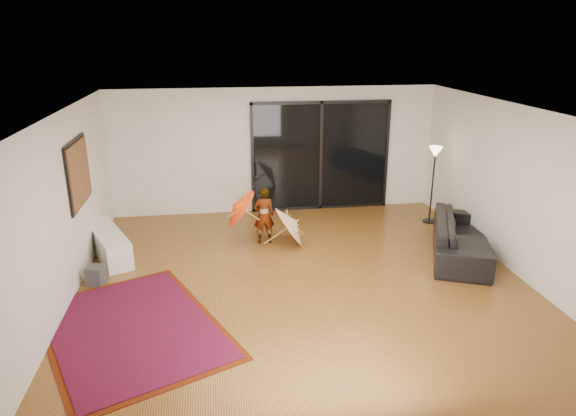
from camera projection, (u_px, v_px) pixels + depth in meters
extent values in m
plane|color=olive|center=(303.00, 280.00, 8.25)|extent=(7.00, 7.00, 0.00)
plane|color=white|center=(304.00, 111.00, 7.38)|extent=(7.00, 7.00, 0.00)
plane|color=silver|center=(275.00, 151.00, 11.09)|extent=(7.00, 0.00, 7.00)
plane|color=silver|center=(372.00, 321.00, 4.54)|extent=(7.00, 0.00, 7.00)
plane|color=silver|center=(63.00, 211.00, 7.33)|extent=(0.00, 7.00, 7.00)
plane|color=silver|center=(516.00, 190.00, 8.30)|extent=(0.00, 7.00, 7.00)
cube|color=black|center=(321.00, 156.00, 11.25)|extent=(3.00, 0.04, 2.40)
cube|color=black|center=(322.00, 102.00, 10.85)|extent=(3.06, 0.06, 0.06)
cube|color=black|center=(320.00, 207.00, 11.61)|extent=(3.06, 0.06, 0.06)
cube|color=black|center=(321.00, 156.00, 11.23)|extent=(0.06, 0.06, 2.40)
cube|color=black|center=(78.00, 173.00, 8.17)|extent=(0.02, 1.28, 1.08)
cube|color=#22562B|center=(79.00, 173.00, 8.17)|extent=(0.03, 1.18, 0.98)
cube|color=white|center=(108.00, 243.00, 9.08)|extent=(1.07, 1.72, 0.47)
cube|color=#424244|center=(96.00, 275.00, 8.07)|extent=(0.31, 0.31, 0.29)
cube|color=#511906|center=(132.00, 329.00, 6.87)|extent=(3.12, 3.54, 0.01)
cube|color=maroon|center=(132.00, 328.00, 6.87)|extent=(2.91, 3.33, 0.02)
imported|color=black|center=(461.00, 237.00, 9.07)|extent=(1.75, 2.49, 0.68)
cube|color=black|center=(466.00, 254.00, 8.75)|extent=(0.89, 0.89, 0.39)
cylinder|color=black|center=(429.00, 221.00, 10.79)|extent=(0.28, 0.28, 0.03)
cylinder|color=black|center=(432.00, 188.00, 10.55)|extent=(0.04, 0.04, 1.48)
cone|color=#FFD899|center=(436.00, 152.00, 10.31)|extent=(0.28, 0.28, 0.22)
imported|color=#999999|center=(264.00, 215.00, 9.55)|extent=(0.41, 0.28, 1.08)
cone|color=#ED400C|center=(234.00, 208.00, 9.37)|extent=(0.60, 0.78, 0.73)
cylinder|color=tan|center=(235.00, 225.00, 9.47)|extent=(0.41, 0.02, 0.32)
cylinder|color=tan|center=(234.00, 202.00, 9.33)|extent=(0.05, 0.02, 0.05)
cone|color=white|center=(297.00, 218.00, 9.51)|extent=(0.63, 0.84, 0.80)
cylinder|color=tan|center=(297.00, 237.00, 9.63)|extent=(0.47, 0.02, 0.33)
cylinder|color=tan|center=(297.00, 213.00, 9.47)|extent=(0.05, 0.02, 0.05)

